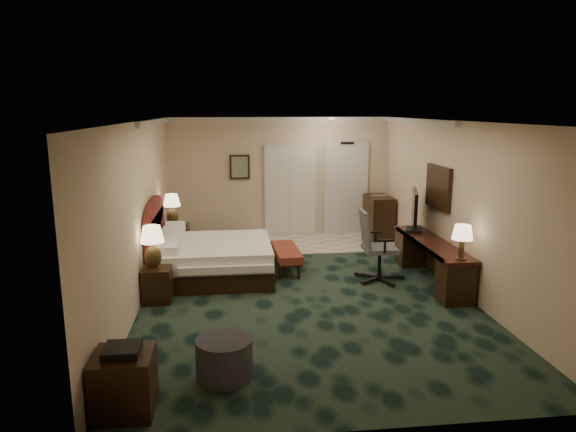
{
  "coord_description": "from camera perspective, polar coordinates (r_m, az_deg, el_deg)",
  "views": [
    {
      "loc": [
        -1.14,
        -7.83,
        2.89
      ],
      "look_at": [
        -0.17,
        0.6,
        1.11
      ],
      "focal_mm": 32.0,
      "sensor_mm": 36.0,
      "label": 1
    }
  ],
  "objects": [
    {
      "name": "wall_left",
      "position": [
        8.1,
        -16.13,
        0.43
      ],
      "size": [
        0.0,
        7.5,
        2.7
      ],
      "primitive_type": "cube",
      "color": "beige",
      "rests_on": "ground"
    },
    {
      "name": "crown_molding",
      "position": [
        7.92,
        1.71,
        10.13
      ],
      "size": [
        5.0,
        7.5,
        0.1
      ],
      "primitive_type": null,
      "color": "silver",
      "rests_on": "wall_back"
    },
    {
      "name": "wall_right",
      "position": [
        8.78,
        18.04,
        1.17
      ],
      "size": [
        0.0,
        7.5,
        2.7
      ],
      "primitive_type": "cube",
      "color": "beige",
      "rests_on": "ground"
    },
    {
      "name": "nightstand_far",
      "position": [
        10.31,
        -12.41,
        -2.83
      ],
      "size": [
        0.52,
        0.59,
        0.65
      ],
      "primitive_type": "cube",
      "color": "black",
      "rests_on": "ground"
    },
    {
      "name": "desk_lamp",
      "position": [
        7.94,
        18.76,
        -2.78
      ],
      "size": [
        0.37,
        0.37,
        0.53
      ],
      "primitive_type": null,
      "rotation": [
        0.0,
        0.0,
        -0.27
      ],
      "color": "black",
      "rests_on": "desk"
    },
    {
      "name": "ceiling",
      "position": [
        7.92,
        1.72,
        10.49
      ],
      "size": [
        5.0,
        7.5,
        0.0
      ],
      "primitive_type": "cube",
      "color": "silver",
      "rests_on": "wall_back"
    },
    {
      "name": "tv",
      "position": [
        9.53,
        13.89,
        0.53
      ],
      "size": [
        0.37,
        0.93,
        0.74
      ],
      "primitive_type": "cube",
      "rotation": [
        0.0,
        0.0,
        -0.32
      ],
      "color": "black",
      "rests_on": "desk"
    },
    {
      "name": "desk_chair",
      "position": [
        8.84,
        10.19,
        -3.26
      ],
      "size": [
        0.72,
        0.68,
        1.22
      ],
      "primitive_type": null,
      "rotation": [
        0.0,
        0.0,
        -0.02
      ],
      "color": "#4D4C53",
      "rests_on": "ground"
    },
    {
      "name": "desk",
      "position": [
        9.04,
        15.57,
        -4.89
      ],
      "size": [
        0.52,
        2.44,
        0.7
      ],
      "primitive_type": "cube",
      "color": "black",
      "rests_on": "ground"
    },
    {
      "name": "bed_bench",
      "position": [
        9.34,
        -0.18,
        -4.84
      ],
      "size": [
        0.48,
        1.23,
        0.41
      ],
      "primitive_type": "cube",
      "rotation": [
        0.0,
        0.0,
        0.05
      ],
      "color": "maroon",
      "rests_on": "ground"
    },
    {
      "name": "lamp_near",
      "position": [
        7.91,
        -14.8,
        -3.41
      ],
      "size": [
        0.42,
        0.42,
        0.66
      ],
      "primitive_type": null,
      "rotation": [
        0.0,
        0.0,
        0.22
      ],
      "color": "black",
      "rests_on": "nightstand_near"
    },
    {
      "name": "tile_patch",
      "position": [
        11.3,
        4.03,
        -2.95
      ],
      "size": [
        3.2,
        1.7,
        0.01
      ],
      "primitive_type": "cube",
      "color": "#BEA992",
      "rests_on": "ground"
    },
    {
      "name": "wall_art",
      "position": [
        11.62,
        -5.39,
        5.44
      ],
      "size": [
        0.45,
        0.06,
        0.55
      ],
      "primitive_type": "cube",
      "color": "#4F6E5B",
      "rests_on": "wall_back"
    },
    {
      "name": "entry_door",
      "position": [
        12.01,
        6.44,
        2.98
      ],
      "size": [
        1.02,
        0.06,
        2.18
      ],
      "primitive_type": "cube",
      "color": "silver",
      "rests_on": "ground"
    },
    {
      "name": "wall_back",
      "position": [
        11.74,
        -0.97,
        4.33
      ],
      "size": [
        5.0,
        0.0,
        2.7
      ],
      "primitive_type": "cube",
      "color": "beige",
      "rests_on": "ground"
    },
    {
      "name": "wall_front",
      "position": [
        4.51,
        8.55,
        -8.24
      ],
      "size": [
        5.0,
        0.0,
        2.7
      ],
      "primitive_type": "cube",
      "color": "beige",
      "rests_on": "ground"
    },
    {
      "name": "minibar",
      "position": [
        11.78,
        10.02,
        -0.13
      ],
      "size": [
        0.5,
        0.91,
        0.96
      ],
      "primitive_type": "cube",
      "color": "black",
      "rests_on": "ground"
    },
    {
      "name": "closet_doors",
      "position": [
        11.77,
        0.27,
        2.88
      ],
      "size": [
        1.2,
        0.06,
        2.1
      ],
      "primitive_type": "cube",
      "color": "silver",
      "rests_on": "ground"
    },
    {
      "name": "ottoman",
      "position": [
        5.84,
        -7.08,
        -15.41
      ],
      "size": [
        0.71,
        0.71,
        0.44
      ],
      "primitive_type": "cylinder",
      "rotation": [
        0.0,
        0.0,
        -0.15
      ],
      "color": "#2F2F32",
      "rests_on": "ground"
    },
    {
      "name": "wall_mirror",
      "position": [
        9.27,
        16.37,
        3.07
      ],
      "size": [
        0.05,
        0.95,
        0.75
      ],
      "primitive_type": "cube",
      "color": "white",
      "rests_on": "wall_right"
    },
    {
      "name": "lamp_far",
      "position": [
        10.19,
        -12.76,
        0.66
      ],
      "size": [
        0.38,
        0.38,
        0.62
      ],
      "primitive_type": null,
      "rotation": [
        0.0,
        0.0,
        0.16
      ],
      "color": "black",
      "rests_on": "nightstand_far"
    },
    {
      "name": "nightstand_near",
      "position": [
        8.13,
        -14.32,
        -7.36
      ],
      "size": [
        0.42,
        0.48,
        0.53
      ],
      "primitive_type": "cube",
      "color": "black",
      "rests_on": "ground"
    },
    {
      "name": "headboard",
      "position": [
        9.19,
        -14.54,
        -2.3
      ],
      "size": [
        0.12,
        2.0,
        1.4
      ],
      "primitive_type": null,
      "color": "#4E1F16",
      "rests_on": "ground"
    },
    {
      "name": "bed",
      "position": [
        9.05,
        -8.14,
        -4.82
      ],
      "size": [
        1.95,
        1.81,
        0.62
      ],
      "primitive_type": "cube",
      "color": "white",
      "rests_on": "ground"
    },
    {
      "name": "floor",
      "position": [
        8.43,
        1.6,
        -8.19
      ],
      "size": [
        5.0,
        7.5,
        0.0
      ],
      "primitive_type": "cube",
      "color": "black",
      "rests_on": "ground"
    },
    {
      "name": "side_table",
      "position": [
        5.43,
        -17.73,
        -17.25
      ],
      "size": [
        0.56,
        0.56,
        0.6
      ],
      "primitive_type": "cube",
      "color": "black",
      "rests_on": "ground"
    }
  ]
}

